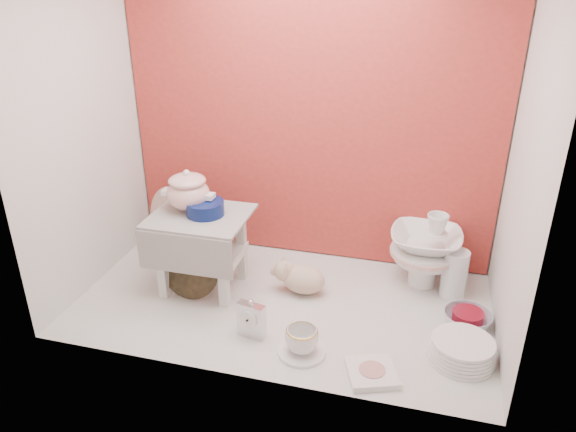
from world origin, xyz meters
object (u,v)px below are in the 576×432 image
crystal_bowl (467,319)px  floral_platter (174,221)px  soup_tureen (188,190)px  blue_white_vase (204,231)px  mantel_clock (251,318)px  dinner_plate_stack (462,350)px  porcelain_tower (425,249)px  plush_pig (304,279)px  gold_rim_teacup (302,340)px  step_stool (202,252)px

crystal_bowl → floral_platter: bearing=169.7°
soup_tureen → blue_white_vase: 0.44m
blue_white_vase → mantel_clock: 0.76m
blue_white_vase → dinner_plate_stack: (1.28, -0.54, -0.08)m
crystal_bowl → dinner_plate_stack: bearing=-96.6°
mantel_clock → porcelain_tower: bearing=54.5°
soup_tureen → floral_platter: 0.42m
plush_pig → crystal_bowl: size_ratio=1.27×
plush_pig → gold_rim_teacup: size_ratio=1.94×
plush_pig → gold_rim_teacup: (0.09, -0.42, -0.01)m
step_stool → gold_rim_teacup: bearing=-32.8°
floral_platter → blue_white_vase: size_ratio=1.49×
soup_tureen → crystal_bowl: soup_tureen is taller
soup_tureen → floral_platter: (-0.20, 0.23, -0.28)m
mantel_clock → dinner_plate_stack: size_ratio=0.67×
gold_rim_teacup → porcelain_tower: size_ratio=0.35×
step_stool → floral_platter: bearing=135.1°
mantel_clock → plush_pig: size_ratio=0.68×
mantel_clock → porcelain_tower: porcelain_tower is taller
mantel_clock → gold_rim_teacup: bearing=-1.5°
plush_pig → gold_rim_teacup: plush_pig is taller
soup_tureen → plush_pig: soup_tureen is taller
plush_pig → floral_platter: bearing=-175.9°
plush_pig → dinner_plate_stack: plush_pig is taller
blue_white_vase → dinner_plate_stack: blue_white_vase is taller
blue_white_vase → dinner_plate_stack: 1.39m
gold_rim_teacup → dinner_plate_stack: bearing=11.4°
soup_tureen → mantel_clock: size_ratio=1.37×
step_stool → gold_rim_teacup: size_ratio=3.33×
floral_platter → porcelain_tower: (1.25, 0.02, 0.00)m
floral_platter → mantel_clock: size_ratio=2.13×
soup_tureen → mantel_clock: (0.40, -0.33, -0.38)m
mantel_clock → plush_pig: mantel_clock is taller
plush_pig → dinner_plate_stack: size_ratio=0.98×
plush_pig → dinner_plate_stack: (0.69, -0.29, -0.03)m
soup_tureen → mantel_clock: bearing=-40.2°
step_stool → blue_white_vase: step_stool is taller
step_stool → porcelain_tower: 1.02m
porcelain_tower → floral_platter: bearing=-178.9°
step_stool → floral_platter: size_ratio=1.18×
blue_white_vase → crystal_bowl: bearing=-13.2°
blue_white_vase → plush_pig: size_ratio=0.98×
step_stool → soup_tureen: soup_tureen is taller
mantel_clock → dinner_plate_stack: (0.82, 0.07, -0.04)m
floral_platter → gold_rim_teacup: 1.03m
mantel_clock → porcelain_tower: (0.65, 0.59, 0.10)m
plush_pig → gold_rim_teacup: bearing=-58.1°
step_stool → porcelain_tower: size_ratio=1.16×
crystal_bowl → step_stool: bearing=-179.9°
step_stool → crystal_bowl: size_ratio=2.17×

